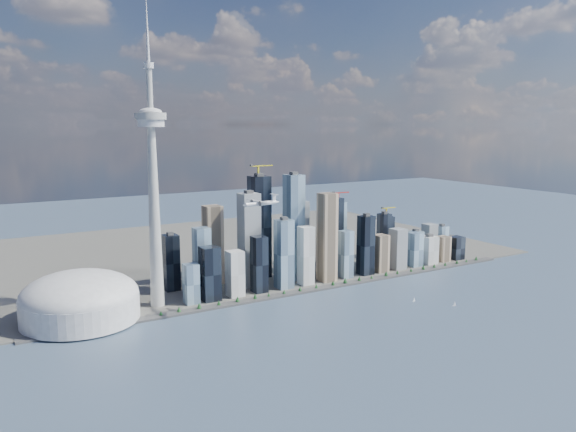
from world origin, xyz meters
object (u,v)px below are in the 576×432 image
dome_stadium (80,300)px  sailboat_west (455,304)px  sailboat_east (414,300)px  needle_tower (153,183)px  airplane (261,203)px

dome_stadium → sailboat_west: 684.54m
dome_stadium → sailboat_east: (580.61, -210.33, -36.49)m
needle_tower → airplane: needle_tower is taller
airplane → sailboat_west: (343.49, -132.83, -202.48)m
airplane → needle_tower: bearing=129.3°
dome_stadium → sailboat_east: 618.61m
sailboat_west → sailboat_east: bearing=140.1°
needle_tower → sailboat_west: (488.16, -279.66, -232.53)m
needle_tower → dome_stadium: needle_tower is taller
sailboat_east → needle_tower: bearing=150.6°
dome_stadium → airplane: 356.98m
airplane → sailboat_east: bearing=-19.2°
airplane → sailboat_west: 420.26m
dome_stadium → airplane: (284.67, -136.83, 166.35)m
airplane → sailboat_east: (295.94, -73.50, -202.84)m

